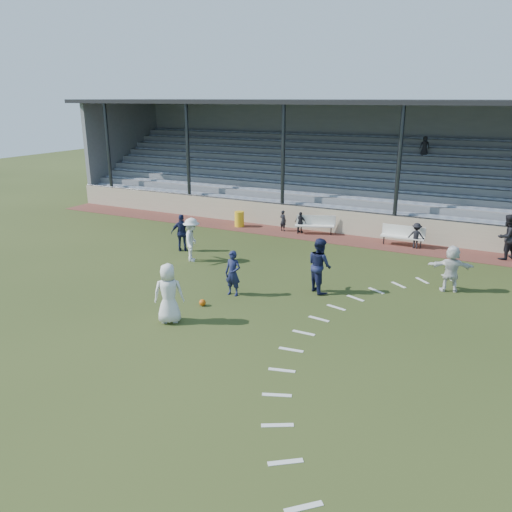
{
  "coord_description": "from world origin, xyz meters",
  "views": [
    {
      "loc": [
        7.63,
        -12.71,
        6.71
      ],
      "look_at": [
        0.0,
        2.5,
        1.3
      ],
      "focal_mm": 35.0,
      "sensor_mm": 36.0,
      "label": 1
    }
  ],
  "objects_px": {
    "trash_bin": "(239,219)",
    "official": "(507,237)",
    "bench_left": "(315,223)",
    "player_navy_lead": "(233,273)",
    "football": "(202,303)",
    "bench_right": "(403,234)",
    "player_white_lead": "(169,293)"
  },
  "relations": [
    {
      "from": "football",
      "to": "player_navy_lead",
      "type": "distance_m",
      "value": 1.56
    },
    {
      "from": "bench_left",
      "to": "player_navy_lead",
      "type": "distance_m",
      "value": 9.19
    },
    {
      "from": "trash_bin",
      "to": "official",
      "type": "xyz_separation_m",
      "value": [
        13.0,
        0.12,
        0.58
      ]
    },
    {
      "from": "bench_right",
      "to": "player_white_lead",
      "type": "relative_size",
      "value": 1.05
    },
    {
      "from": "trash_bin",
      "to": "official",
      "type": "relative_size",
      "value": 0.42
    },
    {
      "from": "player_navy_lead",
      "to": "official",
      "type": "bearing_deg",
      "value": 46.58
    },
    {
      "from": "official",
      "to": "player_navy_lead",
      "type": "bearing_deg",
      "value": -5.53
    },
    {
      "from": "bench_left",
      "to": "player_white_lead",
      "type": "distance_m",
      "value": 12.04
    },
    {
      "from": "trash_bin",
      "to": "bench_right",
      "type": "bearing_deg",
      "value": 1.53
    },
    {
      "from": "player_white_lead",
      "to": "official",
      "type": "bearing_deg",
      "value": -158.08
    },
    {
      "from": "official",
      "to": "football",
      "type": "bearing_deg",
      "value": -3.03
    },
    {
      "from": "football",
      "to": "official",
      "type": "bearing_deg",
      "value": 48.69
    },
    {
      "from": "bench_right",
      "to": "player_white_lead",
      "type": "xyz_separation_m",
      "value": [
        -4.85,
        -11.83,
        0.37
      ]
    },
    {
      "from": "trash_bin",
      "to": "football",
      "type": "relative_size",
      "value": 3.67
    },
    {
      "from": "player_white_lead",
      "to": "official",
      "type": "xyz_separation_m",
      "value": [
        9.19,
        11.71,
        0.06
      ]
    },
    {
      "from": "player_white_lead",
      "to": "bench_left",
      "type": "bearing_deg",
      "value": -121.82
    },
    {
      "from": "player_white_lead",
      "to": "player_navy_lead",
      "type": "xyz_separation_m",
      "value": [
        0.68,
        2.84,
        -0.14
      ]
    },
    {
      "from": "football",
      "to": "player_white_lead",
      "type": "distance_m",
      "value": 1.75
    },
    {
      "from": "player_white_lead",
      "to": "player_navy_lead",
      "type": "relative_size",
      "value": 1.17
    },
    {
      "from": "football",
      "to": "official",
      "type": "height_order",
      "value": "official"
    },
    {
      "from": "official",
      "to": "bench_left",
      "type": "bearing_deg",
      "value": -53.76
    },
    {
      "from": "player_white_lead",
      "to": "player_navy_lead",
      "type": "distance_m",
      "value": 2.93
    },
    {
      "from": "football",
      "to": "bench_left",
      "type": "bearing_deg",
      "value": 89.12
    },
    {
      "from": "trash_bin",
      "to": "player_white_lead",
      "type": "distance_m",
      "value": 12.22
    },
    {
      "from": "bench_left",
      "to": "trash_bin",
      "type": "xyz_separation_m",
      "value": [
        -4.2,
        -0.43,
        -0.15
      ]
    },
    {
      "from": "football",
      "to": "bench_right",
      "type": "bearing_deg",
      "value": 65.88
    },
    {
      "from": "trash_bin",
      "to": "football",
      "type": "distance_m",
      "value": 10.86
    },
    {
      "from": "bench_left",
      "to": "football",
      "type": "bearing_deg",
      "value": -110.93
    },
    {
      "from": "bench_right",
      "to": "trash_bin",
      "type": "bearing_deg",
      "value": -179.75
    },
    {
      "from": "bench_left",
      "to": "bench_right",
      "type": "relative_size",
      "value": 1.0
    },
    {
      "from": "trash_bin",
      "to": "official",
      "type": "bearing_deg",
      "value": 0.51
    },
    {
      "from": "football",
      "to": "trash_bin",
      "type": "bearing_deg",
      "value": 111.86
    }
  ]
}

